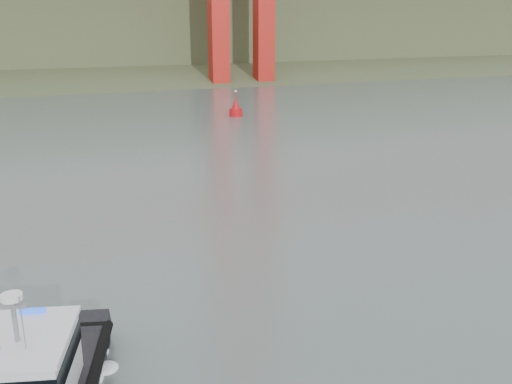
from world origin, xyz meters
TOP-DOWN VIEW (x-y plane):
  - ground at (0.00, 0.00)m, footprint 400.00×400.00m
  - headlands at (0.00, 125.50)m, footprint 500.00×105.36m
  - nav_buoy at (11.58, 45.51)m, footprint 1.58×1.58m

SIDE VIEW (x-z plane):
  - ground at x=0.00m, z-range 0.00..0.00m
  - nav_buoy at x=11.58m, z-range -0.78..2.51m
  - headlands at x=0.00m, z-range -6.52..20.61m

